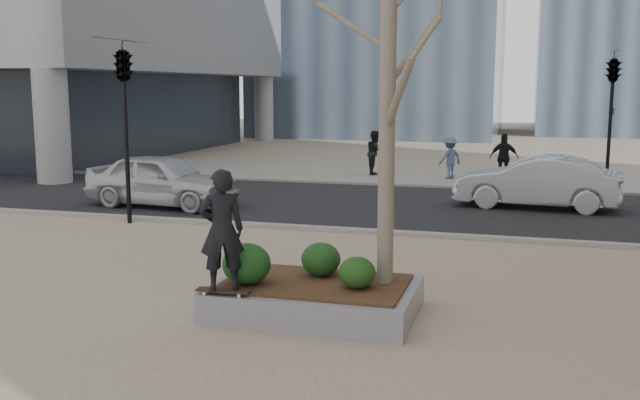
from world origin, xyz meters
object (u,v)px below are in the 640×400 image
(planter, at_px, (315,299))
(police_car, at_px, (162,180))
(skateboarder, at_px, (222,230))
(skateboard, at_px, (223,292))

(planter, distance_m, police_car, 10.57)
(planter, distance_m, skateboarder, 1.83)
(skateboard, bearing_deg, police_car, 119.40)
(skateboard, bearing_deg, planter, 34.99)
(planter, xyz_separation_m, police_car, (-6.88, 8.00, 0.54))
(skateboard, relative_size, police_car, 0.18)
(skateboard, height_order, police_car, police_car)
(skateboard, xyz_separation_m, skateboarder, (0.00, 0.00, 0.90))
(skateboard, bearing_deg, skateboarder, 86.33)
(planter, bearing_deg, skateboard, -141.34)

